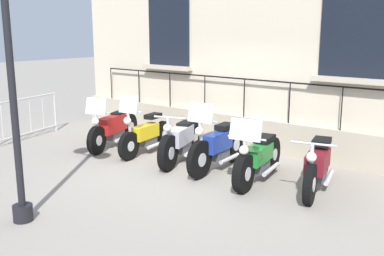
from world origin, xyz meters
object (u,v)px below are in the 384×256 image
at_px(motorcycle_green, 258,159).
at_px(lamppost, 6,13).
at_px(motorcycle_blue, 217,146).
at_px(motorcycle_maroon, 318,166).
at_px(motorcycle_silver, 181,141).
at_px(motorcycle_yellow, 146,135).
at_px(motorcycle_red, 113,128).
at_px(crowd_barrier, 24,117).

distance_m(motorcycle_green, lamppost, 4.71).
relative_size(motorcycle_blue, lamppost, 0.51).
xyz_separation_m(motorcycle_green, motorcycle_maroon, (-0.23, 1.03, 0.00)).
height_order(motorcycle_silver, motorcycle_maroon, motorcycle_silver).
height_order(motorcycle_blue, lamppost, lamppost).
bearing_deg(motorcycle_maroon, motorcycle_yellow, -87.81).
xyz_separation_m(motorcycle_maroon, lamppost, (3.84, -2.77, 2.47)).
distance_m(motorcycle_red, crowd_barrier, 2.41).
bearing_deg(motorcycle_blue, motorcycle_silver, -88.78).
bearing_deg(crowd_barrier, lamppost, 58.17).
relative_size(motorcycle_yellow, motorcycle_maroon, 0.92).
distance_m(motorcycle_yellow, motorcycle_silver, 1.01).
xyz_separation_m(motorcycle_green, crowd_barrier, (0.89, -6.12, 0.15)).
relative_size(lamppost, crowd_barrier, 1.79).
bearing_deg(crowd_barrier, motorcycle_green, 98.32).
height_order(motorcycle_yellow, motorcycle_blue, motorcycle_blue).
distance_m(motorcycle_red, lamppost, 4.91).
distance_m(motorcycle_yellow, motorcycle_blue, 1.92).
relative_size(motorcycle_yellow, motorcycle_green, 0.93).
relative_size(motorcycle_yellow, motorcycle_blue, 0.92).
bearing_deg(motorcycle_maroon, motorcycle_blue, -86.01).
height_order(motorcycle_blue, motorcycle_green, motorcycle_blue).
bearing_deg(motorcycle_silver, motorcycle_green, 87.91).
height_order(motorcycle_yellow, motorcycle_silver, motorcycle_yellow).
relative_size(motorcycle_silver, motorcycle_maroon, 0.96).
relative_size(motorcycle_red, motorcycle_green, 1.03).
height_order(motorcycle_yellow, lamppost, lamppost).
bearing_deg(lamppost, motorcycle_green, 154.29).
bearing_deg(lamppost, motorcycle_red, -149.46).
bearing_deg(motorcycle_yellow, lamppost, 17.18).
xyz_separation_m(motorcycle_yellow, crowd_barrier, (0.97, -3.24, 0.15)).
bearing_deg(motorcycle_maroon, lamppost, -35.77).
bearing_deg(motorcycle_red, motorcycle_green, 89.35).
bearing_deg(motorcycle_yellow, crowd_barrier, -73.30).
xyz_separation_m(motorcycle_silver, motorcycle_blue, (-0.02, 0.91, 0.04)).
xyz_separation_m(motorcycle_blue, crowd_barrier, (0.98, -5.16, 0.10)).
xyz_separation_m(motorcycle_red, motorcycle_yellow, (-0.03, 1.02, -0.02)).
bearing_deg(motorcycle_green, motorcycle_maroon, 102.44).
bearing_deg(crowd_barrier, motorcycle_yellow, 106.70).
height_order(motorcycle_red, motorcycle_blue, motorcycle_blue).
xyz_separation_m(motorcycle_blue, motorcycle_maroon, (-0.14, 1.99, -0.05)).
bearing_deg(motorcycle_silver, motorcycle_maroon, 93.13).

